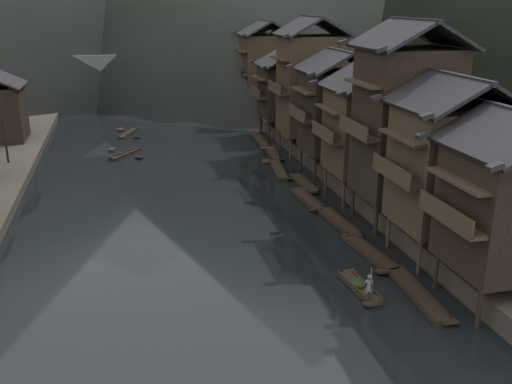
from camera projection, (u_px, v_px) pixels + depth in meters
name	position (u px, v px, depth m)	size (l,w,h in m)	color
water	(208.00, 274.00, 39.66)	(300.00, 300.00, 0.00)	black
right_bank	(402.00, 123.00, 83.89)	(40.00, 200.00, 1.80)	#2D2823
stilt_houses	(343.00, 94.00, 58.67)	(9.00, 67.60, 16.99)	black
moored_sampans	(307.00, 191.00, 56.32)	(3.13, 51.28, 0.47)	black
midriver_boats	(127.00, 142.00, 75.54)	(4.37, 17.30, 0.45)	black
stone_bridge	(147.00, 75.00, 104.38)	(40.00, 6.00, 9.00)	#4C4C4F
hero_sampan	(359.00, 287.00, 37.45)	(1.40, 4.91, 0.43)	black
cargo_heap	(359.00, 278.00, 37.49)	(1.07, 1.40, 0.64)	black
boatman	(369.00, 284.00, 35.50)	(0.65, 0.43, 1.78)	#515153
bamboo_pole	(375.00, 245.00, 34.69)	(0.06, 0.06, 4.49)	#8C7A51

